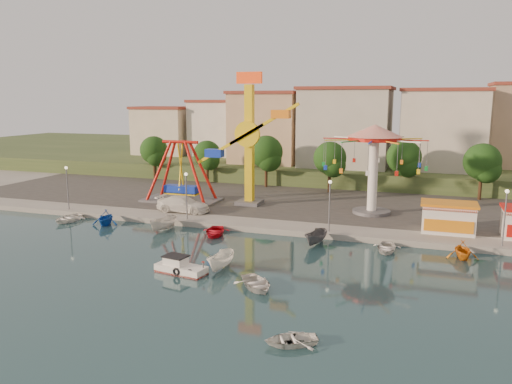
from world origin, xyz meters
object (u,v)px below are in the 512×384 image
at_px(wave_swinger, 374,149).
at_px(kamikaze_tower, 252,144).
at_px(van, 183,204).
at_px(rowboat_a, 256,283).
at_px(skiff, 221,261).
at_px(cabin_motorboat, 180,268).
at_px(pirate_ship_ride, 181,173).

bearing_deg(wave_swinger, kamikaze_tower, -179.69).
distance_m(wave_swinger, van, 23.24).
relative_size(kamikaze_tower, rowboat_a, 4.34).
bearing_deg(skiff, cabin_motorboat, -146.95).
relative_size(kamikaze_tower, skiff, 4.32).
relative_size(cabin_motorboat, skiff, 1.17).
bearing_deg(cabin_motorboat, kamikaze_tower, 104.82).
relative_size(kamikaze_tower, van, 2.58).
height_order(cabin_motorboat, rowboat_a, cabin_motorboat).
height_order(kamikaze_tower, cabin_motorboat, kamikaze_tower).
relative_size(wave_swinger, rowboat_a, 3.05).
bearing_deg(pirate_ship_ride, van, -61.05).
distance_m(kamikaze_tower, skiff, 24.10).
height_order(cabin_motorboat, skiff, skiff).
xyz_separation_m(pirate_ship_ride, skiff, (14.68, -21.59, -3.66)).
height_order(pirate_ship_ride, skiff, pirate_ship_ride).
xyz_separation_m(cabin_motorboat, skiff, (2.90, 1.67, 0.34)).
bearing_deg(pirate_ship_ride, rowboat_a, -52.60).
distance_m(wave_swinger, rowboat_a, 27.07).
bearing_deg(skiff, wave_swinger, 69.60).
relative_size(skiff, van, 0.60).
relative_size(pirate_ship_ride, skiff, 2.62).
distance_m(cabin_motorboat, skiff, 3.36).
bearing_deg(pirate_ship_ride, wave_swinger, 1.83).
bearing_deg(wave_swinger, cabin_motorboat, -117.74).
relative_size(rowboat_a, van, 0.59).
bearing_deg(skiff, kamikaze_tower, 105.93).
bearing_deg(kamikaze_tower, skiff, -77.20).
relative_size(wave_swinger, cabin_motorboat, 2.59).
bearing_deg(pirate_ship_ride, kamikaze_tower, 4.18).
xyz_separation_m(kamikaze_tower, wave_swinger, (14.81, 0.08, -0.15)).
bearing_deg(kamikaze_tower, wave_swinger, 0.31).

